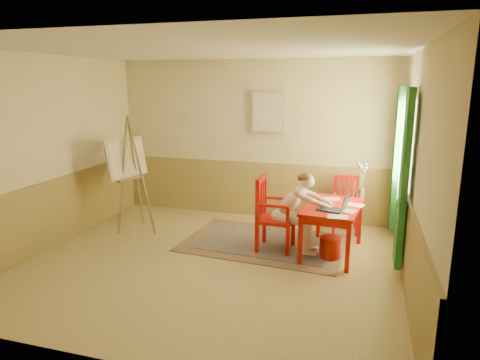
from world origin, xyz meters
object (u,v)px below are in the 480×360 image
(chair_back, at_px, (345,204))
(laptop, at_px, (335,207))
(chair_left, at_px, (272,214))
(easel, at_px, (128,163))
(figure, at_px, (295,209))
(table, at_px, (333,211))

(chair_back, bearing_deg, laptop, -93.67)
(chair_left, height_order, easel, easel)
(figure, bearing_deg, chair_left, -178.78)
(chair_left, distance_m, laptop, 0.94)
(figure, bearing_deg, laptop, -18.43)
(table, relative_size, figure, 1.08)
(figure, height_order, easel, easel)
(chair_back, bearing_deg, chair_left, -130.70)
(chair_back, xyz_separation_m, figure, (-0.65, -1.13, 0.20))
(figure, xyz_separation_m, easel, (-2.79, 0.23, 0.47))
(table, height_order, chair_back, chair_back)
(chair_left, relative_size, chair_back, 1.19)
(easel, bearing_deg, chair_left, -5.45)
(chair_back, distance_m, easel, 3.61)
(chair_left, bearing_deg, laptop, -11.35)
(figure, bearing_deg, table, 8.77)
(table, xyz_separation_m, chair_back, (0.13, 1.05, -0.18))
(table, distance_m, easel, 3.34)
(table, distance_m, chair_back, 1.07)
(chair_left, distance_m, figure, 0.35)
(table, bearing_deg, chair_left, -174.18)
(chair_left, relative_size, figure, 0.92)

